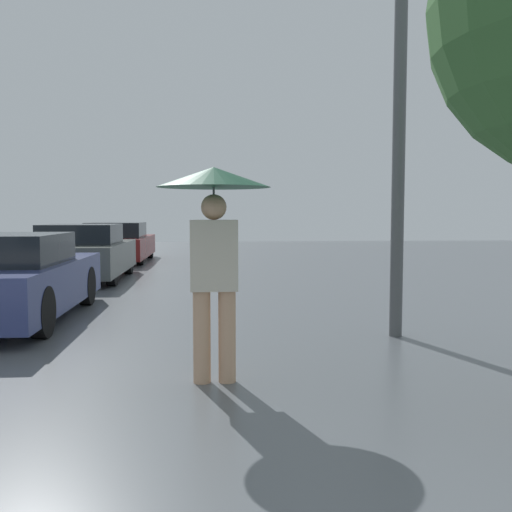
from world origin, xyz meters
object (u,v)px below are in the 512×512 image
(parked_car_second, at_px, (13,279))
(parked_car_farthest, at_px, (118,243))
(street_lamp, at_px, (400,77))
(pedestrian, at_px, (214,218))
(parked_car_third, at_px, (83,253))

(parked_car_second, bearing_deg, parked_car_farthest, 90.66)
(parked_car_second, relative_size, street_lamp, 0.80)
(street_lamp, bearing_deg, pedestrian, -141.91)
(parked_car_third, bearing_deg, parked_car_farthest, 90.18)
(parked_car_second, relative_size, parked_car_third, 1.05)
(pedestrian, height_order, parked_car_third, pedestrian)
(parked_car_third, bearing_deg, pedestrian, -70.45)
(parked_car_third, distance_m, parked_car_farthest, 4.93)
(street_lamp, bearing_deg, parked_car_farthest, 114.38)
(street_lamp, bearing_deg, parked_car_third, 128.69)
(parked_car_second, height_order, parked_car_third, parked_car_third)
(parked_car_second, bearing_deg, street_lamp, -16.11)
(pedestrian, bearing_deg, street_lamp, 38.09)
(pedestrian, xyz_separation_m, street_lamp, (2.22, 1.74, 1.65))
(parked_car_farthest, bearing_deg, street_lamp, -65.62)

